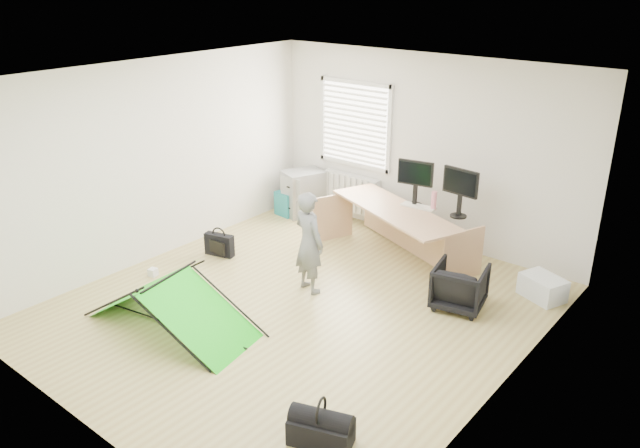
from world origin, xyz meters
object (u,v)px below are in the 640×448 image
Objects in this scene: desk at (393,234)px; office_chair at (460,287)px; filing_cabinet at (304,192)px; storage_crate at (543,287)px; monitor_right at (460,199)px; kite at (172,302)px; monitor_left at (415,189)px; duffel_bag at (321,431)px; person at (309,242)px; laptop_bag at (219,245)px; thermos at (434,201)px.

desk is 3.58× the size of office_chair.
storage_crate is (4.12, -0.32, -0.22)m from filing_cabinet.
monitor_right reaches higher than kite.
kite is at bearing -118.60° from monitor_left.
office_chair is (3.43, -1.17, -0.09)m from filing_cabinet.
monitor_right is at bearing 81.71° from duffel_bag.
duffel_bag is at bearing -72.93° from monitor_right.
person is 1.71m from laptop_bag.
duffel_bag is (0.74, -3.77, -0.85)m from monitor_right.
kite is at bearing 34.32° from office_chair.
desk is at bearing 94.50° from duffel_bag.
person is 0.65× the size of kite.
laptop_bag is at bearing -121.31° from desk.
monitor_right is 2.08m from person.
person reaches higher than filing_cabinet.
duffel_bag is (-0.50, -3.67, -0.02)m from storage_crate.
monitor_left reaches higher than filing_cabinet.
office_chair is at bearing -48.88° from monitor_left.
desk reaches higher than duffel_bag.
monitor_right reaches higher than storage_crate.
thermos reaches higher than office_chair.
monitor_right is 3.35m from laptop_bag.
filing_cabinet is 1.35× the size of duffel_bag.
filing_cabinet reaches higher than kite.
kite is (-1.06, -3.37, -0.65)m from monitor_left.
kite is at bearing -50.60° from filing_cabinet.
duffel_bag is (0.19, -2.82, -0.15)m from office_chair.
laptop_bag reaches higher than storage_crate.
filing_cabinet is at bearing -178.53° from monitor_right.
storage_crate is at bearing 62.76° from duffel_bag.
monitor_left is 1.89× the size of thermos.
kite is at bearing -111.69° from thermos.
laptop_bag is (-3.98, -1.65, 0.02)m from storage_crate.
filing_cabinet is 3.62m from office_chair.
laptop_bag is at bearing -157.43° from storage_crate.
laptop_bag is at bearing -142.96° from thermos.
desk is at bearing -38.27° from office_chair.
storage_crate is (2.05, 0.18, -0.22)m from desk.
filing_cabinet is (-2.07, 0.51, 0.00)m from desk.
filing_cabinet is 2.29m from monitor_left.
filing_cabinet is 2.80× the size of thermos.
thermos is at bearing 87.13° from duffel_bag.
duffel_bag is (1.41, -3.77, -0.85)m from monitor_left.
duffel_bag is at bearing -26.12° from filing_cabinet.
laptop_bag is 0.78× the size of duffel_bag.
desk is 2.93× the size of filing_cabinet.
filing_cabinet is at bearing -172.44° from desk.
monitor_left is 0.24× the size of kite.
kite is at bearing 81.75° from person.
thermos reaches higher than kite.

